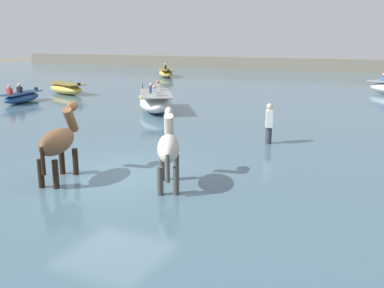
{
  "coord_description": "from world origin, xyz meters",
  "views": [
    {
      "loc": [
        6.07,
        -8.27,
        3.58
      ],
      "look_at": [
        1.3,
        1.86,
        0.84
      ],
      "focal_mm": 40.32,
      "sensor_mm": 36.0,
      "label": 1
    }
  ],
  "objects": [
    {
      "name": "horse_trailing_bay",
      "position": [
        -0.86,
        -0.81,
        1.24
      ],
      "size": [
        0.88,
        1.92,
        2.09
      ],
      "color": "brown",
      "rests_on": "ground"
    },
    {
      "name": "water_surface",
      "position": [
        0.0,
        10.0,
        0.17
      ],
      "size": [
        90.0,
        90.0,
        0.34
      ],
      "primitive_type": "cube",
      "color": "#476675",
      "rests_on": "ground"
    },
    {
      "name": "ground_plane",
      "position": [
        0.0,
        0.0,
        0.0
      ],
      "size": [
        120.0,
        120.0,
        0.0
      ],
      "primitive_type": "plane",
      "color": "#756B56"
    },
    {
      "name": "far_shoreline",
      "position": [
        0.0,
        38.46,
        0.81
      ],
      "size": [
        80.0,
        2.4,
        1.62
      ],
      "primitive_type": "cube",
      "color": "#706B5B",
      "rests_on": "ground"
    },
    {
      "name": "boat_mid_outer",
      "position": [
        -11.49,
        8.17,
        0.62
      ],
      "size": [
        1.37,
        2.83,
        1.0
      ],
      "color": "#28518E",
      "rests_on": "water_surface"
    },
    {
      "name": "boat_far_offshore",
      "position": [
        -3.82,
        8.81,
        0.77
      ],
      "size": [
        3.28,
        4.02,
        1.32
      ],
      "color": "silver",
      "rests_on": "water_surface"
    },
    {
      "name": "horse_lead_pinto",
      "position": [
        1.65,
        -0.12,
        1.19
      ],
      "size": [
        1.13,
        1.79,
        2.01
      ],
      "color": "beige",
      "rests_on": "ground"
    },
    {
      "name": "channel_buoy",
      "position": [
        -6.08,
        11.34,
        0.54
      ],
      "size": [
        0.39,
        0.39,
        0.9
      ],
      "color": "yellow",
      "rests_on": "water_surface"
    },
    {
      "name": "boat_near_port",
      "position": [
        -11.88,
        11.99,
        0.67
      ],
      "size": [
        3.43,
        2.16,
        0.79
      ],
      "color": "gold",
      "rests_on": "water_surface"
    },
    {
      "name": "person_wading_mid",
      "position": [
        2.59,
        4.8,
        0.87
      ],
      "size": [
        0.3,
        0.37,
        1.63
      ],
      "color": "#383842",
      "rests_on": "ground"
    },
    {
      "name": "boat_far_inshore",
      "position": [
        -12.16,
        25.08,
        0.68
      ],
      "size": [
        3.01,
        3.61,
        1.15
      ],
      "color": "gold",
      "rests_on": "water_surface"
    }
  ]
}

